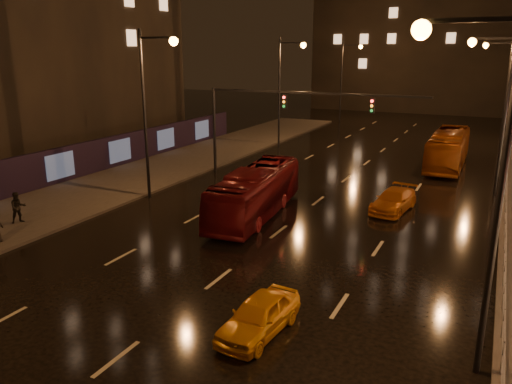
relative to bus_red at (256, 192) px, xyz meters
The scene contains 11 objects.
ground 8.54m from the bus_red, 74.96° to the left, with size 140.00×140.00×0.00m, color black.
sidewalk_left 11.81m from the bus_red, 164.43° to the left, with size 7.00×70.00×0.15m, color #38332D.
hoarding_left 15.01m from the bus_red, behind, with size 0.30×46.00×2.50m, color black.
traffic_signal 9.29m from the bus_red, 109.40° to the left, with size 15.31×0.32×6.20m.
streetlight_right 15.70m from the bus_red, 41.56° to the right, with size 2.64×0.50×10.00m.
railing_right 13.84m from the bus_red, 26.40° to the left, with size 0.05×56.00×1.00m.
bus_red is the anchor object (origin of this frame).
bus_curb 19.25m from the bus_red, 64.83° to the left, with size 2.40×10.24×2.85m, color #83380D.
taxi_near 12.00m from the bus_red, 63.38° to the right, with size 1.46×3.64×1.24m, color orange.
taxi_far 7.90m from the bus_red, 32.12° to the left, with size 1.71×4.20×1.22m, color #B95D11.
pedestrian_b 12.44m from the bus_red, 146.44° to the right, with size 0.79×0.62×1.63m, color black.
Camera 1 is at (9.36, -11.72, 8.77)m, focal length 35.00 mm.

